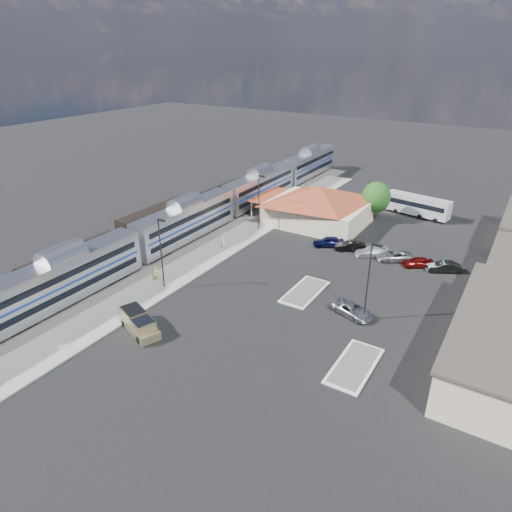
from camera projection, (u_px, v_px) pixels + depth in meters
The scene contains 23 objects.
ground at pixel (267, 291), 54.80m from camera, with size 280.00×280.00×0.00m, color black.
railbed at pixel (177, 234), 70.94m from camera, with size 16.00×100.00×0.12m, color #4C4944.
platform at pixel (216, 251), 65.10m from camera, with size 5.50×92.00×0.18m, color gray.
passenger_train at pixel (186, 223), 67.45m from camera, with size 3.00×104.00×5.55m.
freight_cars at pixel (156, 221), 70.66m from camera, with size 2.80×46.00×4.00m.
station_depot at pixel (318, 205), 74.13m from camera, with size 18.35×12.24×6.20m.
traffic_island_south at pixel (305, 292), 54.39m from camera, with size 3.30×7.50×0.21m.
traffic_island_north at pixel (354, 365), 41.92m from camera, with size 3.30×7.50×0.21m.
lamp_plat_s at pixel (161, 248), 53.11m from camera, with size 1.08×0.25×9.00m.
lamp_plat_n at pixel (259, 198), 70.05m from camera, with size 1.08×0.25×9.00m.
lamp_lot at pixel (369, 276), 46.77m from camera, with size 1.08×0.25×9.00m.
tree_depot at pixel (376, 197), 74.77m from camera, with size 4.71×4.71×6.63m.
pickup_truck at pixel (139, 324), 46.68m from camera, with size 6.12×4.01×1.99m.
suv at pixel (352, 310), 49.60m from camera, with size 2.25×4.89×1.36m, color #95989C.
coach_bus at pixel (418, 205), 77.62m from camera, with size 11.08×4.16×3.48m.
person_a at pixel (156, 274), 56.34m from camera, with size 0.69×0.46×1.90m, color #C3D342.
person_b at pixel (223, 242), 65.61m from camera, with size 0.77×0.60×1.59m, color white.
parked_car_a at pixel (328, 242), 66.41m from camera, with size 1.79×4.44×1.51m, color #0B0F3B.
parked_car_b at pixel (350, 246), 65.13m from camera, with size 1.52×4.36×1.44m, color black.
parked_car_c at pixel (371, 252), 63.40m from camera, with size 1.86×4.58×1.33m, color silver.
parked_car_d at pixel (395, 256), 62.09m from camera, with size 2.36×5.11×1.42m, color gray.
parked_car_e at pixel (418, 262), 60.34m from camera, with size 1.61×4.01×1.37m, color maroon.
parked_car_f at pixel (444, 267), 59.04m from camera, with size 1.48×4.25×1.40m, color black.
Camera 1 is at (24.01, -41.43, 27.00)m, focal length 32.00 mm.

